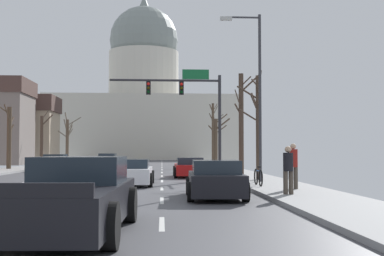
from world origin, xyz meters
name	(u,v)px	position (x,y,z in m)	size (l,w,h in m)	color
ground	(71,192)	(0.00, 0.00, 0.02)	(20.00, 180.00, 0.20)	#4A4A4F
signal_gantry	(190,99)	(5.45, 15.88, 5.29)	(7.91, 0.41, 7.26)	#28282D
street_lamp_right	(255,83)	(7.96, 4.13, 4.86)	(1.98, 0.24, 8.06)	#333338
capitol_building	(144,105)	(0.00, 76.13, 10.22)	(33.91, 20.53, 31.48)	beige
sedan_near_00	(190,168)	(5.19, 11.12, 0.56)	(1.96, 4.34, 1.19)	#B71414
sedan_near_01	(131,173)	(2.04, 3.96, 0.58)	(2.15, 4.61, 1.22)	silver
sedan_near_02	(215,180)	(5.32, -2.62, 0.61)	(2.07, 4.29, 1.30)	black
pickup_truck_near_03	(74,198)	(1.76, -9.69, 0.69)	(2.35, 5.54, 1.50)	black
sedan_oncoming_00	(55,163)	(-4.97, 21.01, 0.61)	(2.03, 4.59, 1.32)	#6B6056
sedan_oncoming_01	(107,160)	(-2.02, 31.87, 0.61)	(2.11, 4.31, 1.32)	#9EA3A8
flank_building_02	(7,129)	(-17.03, 48.27, 4.46)	(13.07, 6.90, 8.79)	tan
bare_tree_00	(241,121)	(8.52, 11.88, 3.46)	(1.58, 2.07, 6.37)	#423328
bare_tree_01	(67,139)	(-7.92, 41.93, 2.99)	(2.82, 2.09, 6.17)	brown
bare_tree_02	(216,140)	(8.03, 22.50, 2.51)	(1.83, 2.13, 4.66)	#4C3D2D
bare_tree_03	(42,139)	(-8.64, 32.09, 2.81)	(1.64, 1.71, 6.07)	#423328
bare_tree_04	(258,123)	(8.40, 5.80, 3.05)	(1.31, 3.02, 5.42)	#423328
bare_tree_05	(9,136)	(-8.96, 22.13, 2.81)	(1.36, 2.76, 5.52)	#4C3D2D
bare_tree_06	(213,132)	(8.63, 30.82, 3.51)	(1.46, 1.80, 6.30)	#4C3D2D
pedestrian_00	(288,168)	(7.78, -2.86, 1.04)	(0.35, 0.34, 1.63)	#4C4238
pedestrian_01	(293,164)	(8.56, -0.56, 1.11)	(0.35, 0.34, 1.75)	#4C4238
bicycle_parked	(258,177)	(7.62, 1.65, 0.49)	(0.12, 1.77, 0.85)	black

